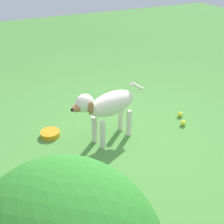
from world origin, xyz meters
TOP-DOWN VIEW (x-y plane):
  - ground at (0.00, 0.00)m, footprint 14.00×14.00m
  - dog at (-0.22, -0.18)m, footprint 0.36×0.94m
  - tennis_ball_0 at (-0.28, 0.86)m, footprint 0.07×0.07m
  - tennis_ball_1 at (-0.10, 0.76)m, footprint 0.07×0.07m
  - water_bowl at (-0.58, -0.75)m, footprint 0.22×0.22m

SIDE VIEW (x-z plane):
  - ground at x=0.00m, z-range 0.00..0.00m
  - water_bowl at x=-0.58m, z-range 0.00..0.06m
  - tennis_ball_0 at x=-0.28m, z-range 0.00..0.07m
  - tennis_ball_1 at x=-0.10m, z-range 0.00..0.07m
  - dog at x=-0.22m, z-range 0.10..0.75m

